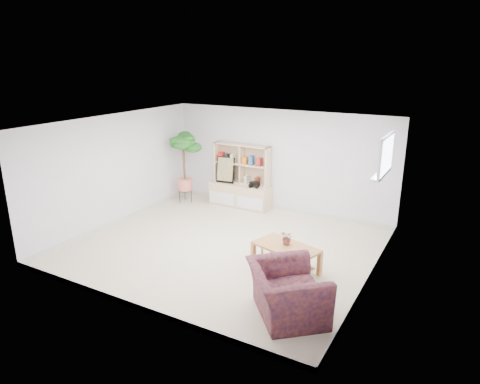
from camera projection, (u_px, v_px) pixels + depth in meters
The scene contains 14 objects.
floor at pixel (225, 247), 8.32m from camera, with size 5.50×5.00×0.01m, color beige.
ceiling at pixel (224, 123), 7.60m from camera, with size 5.50×5.00×0.01m, color white.
walls at pixel (225, 188), 7.96m from camera, with size 5.51×5.01×2.40m.
baseboard at pixel (225, 244), 8.30m from camera, with size 5.50×5.00×0.10m, color silver, non-canonical shape.
window at pixel (387, 155), 6.94m from camera, with size 0.10×0.98×0.68m, color white, non-canonical shape.
window_sill at pixel (381, 174), 7.07m from camera, with size 0.14×1.00×0.04m, color silver.
storage_unit at pixel (240, 176), 10.38m from camera, with size 1.54×0.52×1.54m, color beige, non-canonical shape.
poster at pixel (225, 170), 10.46m from camera, with size 0.46×0.11×0.64m, color gold, non-canonical shape.
toy_truck at pixel (254, 184), 10.12m from camera, with size 0.31×0.21×0.16m, color black, non-canonical shape.
coffee_table at pixel (286, 258), 7.35m from camera, with size 1.11×0.60×0.45m, color #B47642, non-canonical shape.
table_plant at pixel (287, 238), 7.29m from camera, with size 0.23×0.20×0.25m, color #205220.
floor_tree at pixel (184, 168), 10.65m from camera, with size 0.66×0.66×1.79m, color #194919, non-canonical shape.
armchair at pixel (287, 289), 5.99m from camera, with size 1.12×0.98×0.83m, color #0E0D38.
sill_plant at pixel (382, 167), 7.02m from camera, with size 0.12×0.10×0.22m, color #194919.
Camera 1 is at (3.98, -6.50, 3.51)m, focal length 32.00 mm.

